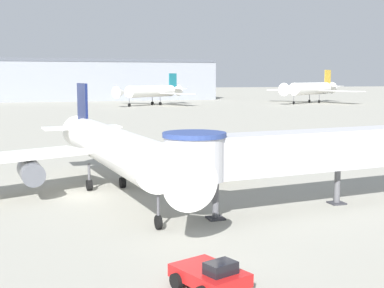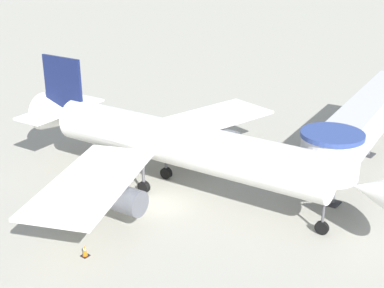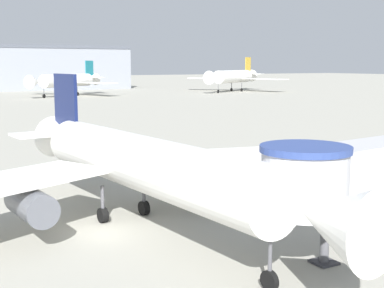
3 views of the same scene
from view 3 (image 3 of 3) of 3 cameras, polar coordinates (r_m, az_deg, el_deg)
ground_plane at (r=30.95m, az=-9.58°, el=-9.36°), size 800.00×800.00×0.00m
main_airplane at (r=30.99m, az=-5.70°, el=-2.15°), size 25.98×29.65×8.73m
background_jet_teal_tail at (r=163.96m, az=-13.07°, el=6.62°), size 27.74×27.41×10.51m
background_jet_gold_tail at (r=186.22m, az=4.51°, el=7.19°), size 32.12×33.43×11.86m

